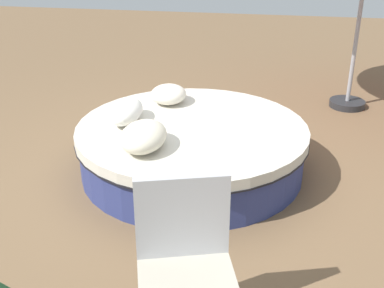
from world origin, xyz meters
name	(u,v)px	position (x,y,z in m)	size (l,w,h in m)	color
ground_plane	(192,170)	(0.00, 0.00, 0.00)	(16.00, 16.00, 0.00)	brown
round_bed	(192,148)	(0.00, 0.00, 0.23)	(2.14, 2.14, 0.46)	navy
throw_pillow_0	(168,94)	(0.56, 0.34, 0.55)	(0.40, 0.36, 0.19)	silver
throw_pillow_1	(126,112)	(0.00, 0.62, 0.56)	(0.53, 0.29, 0.21)	white
throw_pillow_2	(143,136)	(-0.53, 0.32, 0.56)	(0.55, 0.38, 0.22)	beige
patio_chair	(185,255)	(-1.99, -0.30, 0.56)	(0.63, 0.64, 0.98)	#B7B7BC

